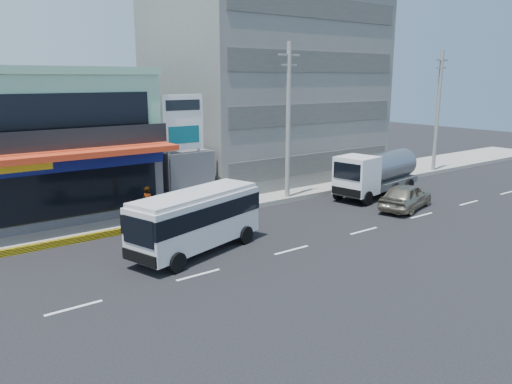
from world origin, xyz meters
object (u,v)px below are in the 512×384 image
Objects in this scene: concrete_building at (265,89)px; sedan at (406,196)px; billboard at (183,129)px; satellite_dish at (177,148)px; minibus at (196,217)px; motorcycle_rider at (149,216)px; tanker_truck at (376,173)px; utility_pole_near at (288,121)px; utility_pole_far at (438,111)px; shop_building at (27,146)px.

sedan is (0.45, -13.50, -6.19)m from concrete_building.
billboard reaches higher than sedan.
satellite_dish is 0.21× the size of minibus.
concrete_building is at bearing 30.50° from motorcycle_rider.
sedan is 0.61× the size of tanker_truck.
concrete_building reaches higher than utility_pole_near.
billboard reaches higher than minibus.
sedan is (4.45, -5.90, -4.34)m from utility_pole_near.
motorcycle_rider is at bearing -178.58° from utility_pole_far.
billboard is (-0.50, -1.80, 1.35)m from satellite_dish.
concrete_building is 14.32m from utility_pole_far.
sedan is 3.74m from tanker_truck.
billboard is (7.50, -4.75, 0.93)m from shop_building.
concrete_building reaches higher than sedan.
satellite_dish is 0.15× the size of utility_pole_near.
utility_pole_near reaches higher than motorcycle_rider.
tanker_truck is at bearing -19.27° from billboard.
shop_building is 1.24× the size of utility_pole_far.
shop_building is 5.21× the size of motorcycle_rider.
utility_pole_near is at bearing -15.48° from billboard.
satellite_dish reaches higher than motorcycle_rider.
satellite_dish is 2.31m from billboard.
utility_pole_far is at bearing -9.29° from satellite_dish.
satellite_dish is 14.39m from sedan.
billboard is at bearing 164.52° from utility_pole_near.
utility_pole_near is 11.39m from minibus.
satellite_dish is at bearing 152.59° from tanker_truck.
utility_pole_near is at bearing -30.96° from satellite_dish.
satellite_dish reaches higher than sedan.
sedan is at bearing -109.71° from tanker_truck.
satellite_dish is at bearing 46.71° from motorcycle_rider.
shop_building is 15.50m from utility_pole_near.
motorcycle_rider is at bearing -145.05° from billboard.
concrete_building is at bearing 99.49° from tanker_truck.
sedan is 2.00× the size of motorcycle_rider.
utility_pole_near reaches higher than shop_building.
sedan is (10.45, -9.50, -2.77)m from satellite_dish.
satellite_dish is (8.00, -2.95, -0.42)m from shop_building.
utility_pole_near is 1.00× the size of utility_pole_far.
utility_pole_far is 26.37m from motorcycle_rider.
tanker_truck is at bearing -27.41° from satellite_dish.
shop_building is 8.54m from satellite_dish.
satellite_dish is (-10.00, -4.00, -3.42)m from concrete_building.
concrete_building is at bearing 147.65° from utility_pole_far.
concrete_building reaches higher than shop_building.
satellite_dish is at bearing 170.71° from utility_pole_far.
minibus is at bearing -152.74° from utility_pole_near.
utility_pole_far reaches higher than minibus.
utility_pole_far is (22.00, -3.60, 1.57)m from satellite_dish.
utility_pole_far is (12.00, -7.60, -1.85)m from concrete_building.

